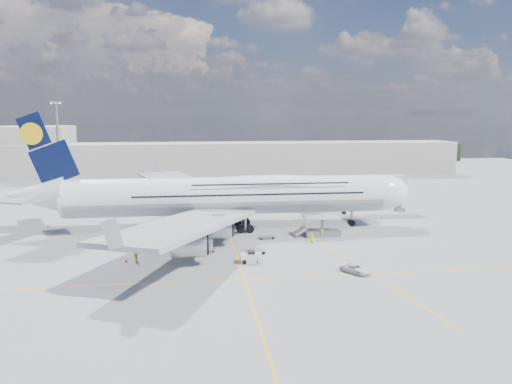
{
  "coord_description": "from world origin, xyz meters",
  "views": [
    {
      "loc": [
        -6.76,
        -85.43,
        22.61
      ],
      "look_at": [
        5.23,
        8.0,
        7.66
      ],
      "focal_mm": 35.0,
      "sensor_mm": 36.0,
      "label": 1
    }
  ],
  "objects": [
    {
      "name": "dolly_row_c",
      "position": [
        -5.05,
        -5.39,
        1.16
      ],
      "size": [
        3.72,
        2.49,
        2.16
      ],
      "rotation": [
        0.0,
        0.0,
        -0.21
      ],
      "color": "gray",
      "rests_on": "ground"
    },
    {
      "name": "cone_wing_right_outer",
      "position": [
        -17.09,
        -9.79,
        0.28
      ],
      "size": [
        0.45,
        0.45,
        0.58
      ],
      "color": "#E1510B",
      "rests_on": "ground"
    },
    {
      "name": "dolly_row_a",
      "position": [
        -17.16,
        -1.12,
        0.3
      ],
      "size": [
        2.93,
        2.06,
        0.39
      ],
      "rotation": [
        0.0,
        0.0,
        -0.26
      ],
      "color": "gray",
      "rests_on": "ground"
    },
    {
      "name": "dolly_row_b",
      "position": [
        -11.67,
        1.66,
        0.29
      ],
      "size": [
        2.72,
        1.72,
        0.37
      ],
      "rotation": [
        0.0,
        0.0,
        0.15
      ],
      "color": "gray",
      "rests_on": "ground"
    },
    {
      "name": "baggage_tug",
      "position": [
        1.84,
        -12.52,
        0.84
      ],
      "size": [
        3.1,
        1.51,
        1.91
      ],
      "rotation": [
        0.0,
        0.0,
        -0.03
      ],
      "color": "silver",
      "rests_on": "ground"
    },
    {
      "name": "dolly_nose_near",
      "position": [
        6.4,
        1.79,
        0.31
      ],
      "size": [
        2.91,
        1.9,
        0.4
      ],
      "rotation": [
        0.0,
        0.0,
        0.18
      ],
      "color": "gray",
      "rests_on": "ground"
    },
    {
      "name": "crew_loader",
      "position": [
        16.42,
        1.26,
        0.87
      ],
      "size": [
        1.01,
        1.07,
        1.74
      ],
      "primitive_type": "imported",
      "rotation": [
        0.0,
        0.0,
        -1.0
      ],
      "color": "#CCFC1A",
      "rests_on": "ground"
    },
    {
      "name": "terminal",
      "position": [
        0.0,
        95.0,
        6.0
      ],
      "size": [
        180.0,
        16.0,
        12.0
      ],
      "primitive_type": "cube",
      "color": "#B2AD9E",
      "rests_on": "ground"
    },
    {
      "name": "dolly_back",
      "position": [
        -16.79,
        -1.07,
        0.36
      ],
      "size": [
        3.33,
        2.02,
        0.46
      ],
      "rotation": [
        0.0,
        0.0,
        -0.11
      ],
      "color": "gray",
      "rests_on": "ground"
    },
    {
      "name": "cone_tail",
      "position": [
        -35.68,
        16.48,
        0.24
      ],
      "size": [
        0.39,
        0.39,
        0.49
      ],
      "color": "#E1510B",
      "rests_on": "ground"
    },
    {
      "name": "cargo_loader",
      "position": [
        16.82,
        2.89,
        1.25
      ],
      "size": [
        8.53,
        3.2,
        3.67
      ],
      "color": "silver",
      "rests_on": "ground"
    },
    {
      "name": "airliner",
      "position": [
        0.26,
        10.0,
        6.87
      ],
      "size": [
        77.26,
        79.15,
        23.71
      ],
      "color": "white",
      "rests_on": "ground"
    },
    {
      "name": "ground",
      "position": [
        0.0,
        0.0,
        0.0
      ],
      "size": [
        300.0,
        300.0,
        0.0
      ],
      "primitive_type": "plane",
      "color": "gray",
      "rests_on": "ground"
    },
    {
      "name": "dolly_nose_far",
      "position": [
        3.07,
        -7.61,
        0.37
      ],
      "size": [
        3.49,
        2.23,
        0.48
      ],
      "rotation": [
        0.0,
        0.0,
        0.16
      ],
      "color": "gray",
      "rests_on": "ground"
    },
    {
      "name": "cone_wing_left_inner",
      "position": [
        -9.15,
        24.15,
        0.25
      ],
      "size": [
        0.4,
        0.4,
        0.51
      ],
      "color": "#E1510B",
      "rests_on": "ground"
    },
    {
      "name": "cone_nose",
      "position": [
        33.69,
        15.85,
        0.25
      ],
      "size": [
        0.41,
        0.41,
        0.52
      ],
      "color": "#E1510B",
      "rests_on": "ground"
    },
    {
      "name": "tree_line",
      "position": [
        40.0,
        140.0,
        4.0
      ],
      "size": [
        160.0,
        6.0,
        8.0
      ],
      "primitive_type": "cube",
      "color": "#193814",
      "rests_on": "ground"
    },
    {
      "name": "crew_van",
      "position": [
        13.92,
        -1.79,
        0.86
      ],
      "size": [
        1.0,
        0.94,
        1.72
      ],
      "primitive_type": "imported",
      "rotation": [
        0.0,
        0.0,
        2.51
      ],
      "color": "#D6E618",
      "rests_on": "ground"
    },
    {
      "name": "taxi_line_main",
      "position": [
        0.0,
        0.0,
        0.01
      ],
      "size": [
        0.25,
        220.0,
        0.01
      ],
      "primitive_type": "cube",
      "color": "#FFB40D",
      "rests_on": "ground"
    },
    {
      "name": "crew_nose",
      "position": [
        20.4,
        14.92,
        0.77
      ],
      "size": [
        0.65,
        0.54,
        1.54
      ],
      "primitive_type": "imported",
      "rotation": [
        0.0,
        0.0,
        0.34
      ],
      "color": "#DCF619",
      "rests_on": "ground"
    },
    {
      "name": "light_mast",
      "position": [
        -40.0,
        45.0,
        13.21
      ],
      "size": [
        3.0,
        0.7,
        25.5
      ],
      "color": "gray",
      "rests_on": "ground"
    },
    {
      "name": "cone_wing_right_inner",
      "position": [
        -8.54,
        0.96,
        0.29
      ],
      "size": [
        0.48,
        0.48,
        0.61
      ],
      "color": "#E1510B",
      "rests_on": "ground"
    },
    {
      "name": "catering_truck_inner",
      "position": [
        -10.28,
        31.12,
        1.93
      ],
      "size": [
        7.18,
        3.71,
        4.08
      ],
      "rotation": [
        0.0,
        0.0,
        0.2
      ],
      "color": "gray",
      "rests_on": "ground"
    },
    {
      "name": "catering_truck_outer",
      "position": [
        -12.3,
        36.99,
        1.8
      ],
      "size": [
        7.04,
        5.22,
        3.88
      ],
      "rotation": [
        0.0,
        0.0,
        -0.54
      ],
      "color": "gray",
      "rests_on": "ground"
    },
    {
      "name": "jet_bridge",
      "position": [
        29.81,
        20.94,
        6.85
      ],
      "size": [
        18.8,
        12.1,
        8.5
      ],
      "color": "#B7B7BC",
      "rests_on": "ground"
    },
    {
      "name": "service_van",
      "position": [
        16.07,
        -19.26,
        0.62
      ],
      "size": [
        4.3,
        4.8,
        1.24
      ],
      "primitive_type": "imported",
      "rotation": [
        0.0,
        0.0,
        0.64
      ],
      "color": "white",
      "rests_on": "ground"
    },
    {
      "name": "taxi_line_diag",
      "position": [
        14.0,
        10.0,
        0.01
      ],
      "size": [
        14.16,
        99.06,
        0.01
      ],
      "primitive_type": "cube",
      "rotation": [
        0.0,
        0.0,
        0.14
      ],
      "color": "#FFB40D",
      "rests_on": "ground"
    },
    {
      "name": "hangar",
      "position": [
        -70.0,
        100.0,
        9.0
      ],
      "size": [
        40.0,
        22.0,
        18.0
      ],
      "primitive_type": "cube",
      "color": "#B2AD9E",
      "rests_on": "ground"
    },
    {
      "name": "taxi_line_cross",
      "position": [
        0.0,
        -20.0,
        0.01
      ],
      "size": [
        120.0,
        0.25,
        0.01
      ],
      "primitive_type": "cube",
      "color": "#FFB40D",
      "rests_on": "ground"
    },
    {
      "name": "crew_tug",
      "position": [
        -9.46,
        -3.88,
        0.94
      ],
      "size": [
        1.24,
        0.74,
        1.88
      ],
      "primitive_type": "imported",
      "rotation": [
        0.0,
        0.0,
        0.03
      ],
      "color": "#A6FF1A",
      "rests_on": "ground"
    },
    {
      "name": "crew_wing",
      "position": [
        -15.6,
        -9.72,
        1.0
      ],
      "size": [
        0.88,
        1.27,
        2.0
      ],
      "primitive_type": "imported",
      "rotation": [
        0.0,
        0.0,
        1.2
      ],
      "color": "#8DDA16",
      "rests_on": "ground"
    },
    {
      "name": "cone_wing_left_outer",
      "position": [
        -7.0,
        41.39,
        0.28
      ],
      "size": [
        0.46,
        0.46,
        0.59
      ],
      "color": "#E1510B",
      "rests_on": "ground"
    }
  ]
}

